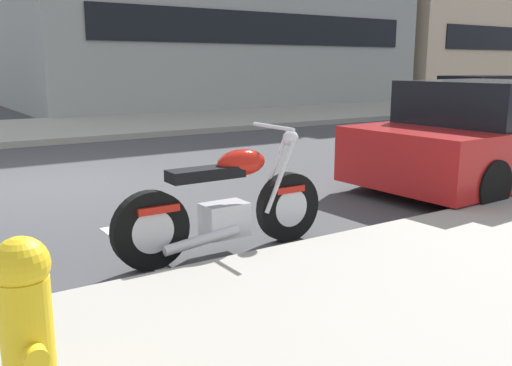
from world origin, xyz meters
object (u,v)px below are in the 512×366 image
at_px(parked_car_mid_block, 490,138).
at_px(car_opposite_curb, 475,97).
at_px(fire_hydrant, 26,325).
at_px(parked_motorcycle, 227,206).

relative_size(parked_car_mid_block, car_opposite_curb, 0.93).
bearing_deg(fire_hydrant, parked_motorcycle, 41.56).
relative_size(parked_motorcycle, car_opposite_curb, 0.45).
bearing_deg(car_opposite_curb, parked_car_mid_block, 33.77).
distance_m(parked_motorcycle, parked_car_mid_block, 4.58).
bearing_deg(parked_car_mid_block, parked_motorcycle, -176.02).
height_order(car_opposite_curb, fire_hydrant, car_opposite_curb).
distance_m(parked_motorcycle, car_opposite_curb, 15.49).
height_order(parked_motorcycle, fire_hydrant, parked_motorcycle).
bearing_deg(parked_motorcycle, fire_hydrant, -138.74).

